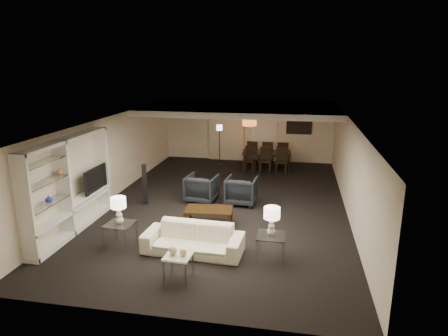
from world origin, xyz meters
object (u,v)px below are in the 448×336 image
coffee_table (209,217)px  chair_fr (283,153)px  chair_nm (265,161)px  chair_fl (253,152)px  marble_table (179,267)px  floor_lamp (219,145)px  armchair_left (202,188)px  table_lamp_right (272,221)px  television (92,179)px  side_table_left (121,235)px  chair_fm (268,153)px  sofa (193,239)px  armchair_right (241,190)px  vase_blue (49,199)px  pendant_light (249,122)px  side_table_right (271,247)px  vase_amber (59,171)px  chair_nl (249,160)px  chair_nr (281,161)px  floor_speaker (145,184)px  table_lamp_left (119,211)px  dining_table (267,160)px

coffee_table → chair_fr: chair_fr is taller
coffee_table → chair_nm: chair_nm is taller
chair_nm → chair_fl: same height
marble_table → floor_lamp: (-0.92, 8.79, 0.57)m
coffee_table → armchair_left: armchair_left is taller
table_lamp_right → chair_fl: 8.16m
television → chair_nm: television is taller
side_table_left → chair_nm: (2.71, 6.75, 0.21)m
chair_fm → chair_fr: bearing=-176.1°
sofa → armchair_right: armchair_right is taller
television → marble_table: bearing=-130.0°
sofa → chair_nm: size_ratio=2.23×
armchair_right → coffee_table: bearing=74.1°
table_lamp_right → vase_blue: size_ratio=3.61×
pendant_light → side_table_right: pendant_light is taller
vase_amber → side_table_right: bearing=-2.7°
side_table_left → table_lamp_right: 3.45m
marble_table → vase_amber: 3.74m
chair_nl → chair_fl: 1.30m
coffee_table → chair_nm: size_ratio=1.23×
armchair_left → chair_nr: 4.09m
television → sofa: bearing=-116.3°
floor_lamp → vase_blue: bearing=-106.0°
armchair_left → side_table_left: armchair_left is taller
armchair_right → marble_table: armchair_right is taller
sofa → chair_fl: 8.06m
floor_speaker → chair_nm: (3.20, 3.98, -0.11)m
pendant_light → television: pendant_light is taller
sofa → vase_amber: (-3.21, 0.23, 1.32)m
floor_speaker → pendant_light: bearing=32.3°
armchair_right → marble_table: bearing=85.8°
table_lamp_left → floor_lamp: size_ratio=0.38×
armchair_left → chair_nl: size_ratio=0.91×
chair_nm → table_lamp_left: bearing=-109.0°
coffee_table → table_lamp_right: (1.70, -1.60, 0.65)m
sofa → chair_nr: size_ratio=2.23×
side_table_right → armchair_left: bearing=124.9°
chair_nr → dining_table: bearing=135.1°
sofa → coffee_table: sofa is taller
vase_amber → chair_nl: 7.54m
television → chair_fr: (4.79, 6.47, -0.58)m
armchair_right → chair_fr: 4.85m
television → floor_lamp: bearing=-20.3°
armchair_left → dining_table: size_ratio=0.48×
armchair_right → floor_lamp: bearing=-67.3°
sofa → vase_blue: size_ratio=12.72×
armchair_left → vase_blue: 4.49m
side_table_left → chair_fm: (2.71, 8.05, 0.21)m
armchair_left → side_table_right: size_ratio=1.49×
table_lamp_left → chair_nm: bearing=68.1°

